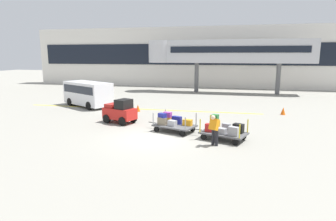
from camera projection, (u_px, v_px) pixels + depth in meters
ground_plane at (152, 138)px, 15.36m from camera, size 120.00×120.00×0.00m
apron_lead_line at (139, 109)px, 23.60m from camera, size 19.60×0.65×0.01m
terminal_building at (205, 57)px, 39.40m from camera, size 49.94×2.51×8.11m
jet_bridge at (222, 52)px, 32.98m from camera, size 18.79×3.00×6.07m
baggage_tug at (120, 111)px, 18.73m from camera, size 2.34×1.79×1.58m
baggage_cart_lead at (173, 123)px, 16.68m from camera, size 3.07×2.07×1.10m
baggage_cart_middle at (224, 130)px, 15.03m from camera, size 3.07×2.07×1.22m
baggage_handler at (214, 129)px, 13.93m from camera, size 0.55×0.56×1.56m
shuttle_van at (88, 92)px, 24.67m from camera, size 5.12×3.97×2.10m
safety_cone_near at (283, 111)px, 21.36m from camera, size 0.36×0.36×0.55m
safety_cone_far at (138, 108)px, 22.57m from camera, size 0.36×0.36×0.55m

